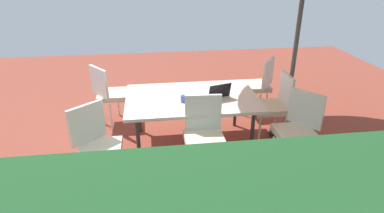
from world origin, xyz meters
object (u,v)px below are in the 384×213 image
dining_table (192,100)px  chair_northwest (298,127)px  chair_southwest (258,83)px  chair_northeast (97,143)px  chair_north (204,133)px  cup (184,99)px  chair_west (275,103)px  chair_southeast (109,92)px  laptop (217,94)px

dining_table → chair_northwest: (-1.21, 0.73, -0.12)m
chair_southwest → chair_northeast: 2.88m
dining_table → chair_north: chair_north is taller
chair_northeast → cup: size_ratio=10.50×
chair_west → chair_northeast: bearing=-69.4°
chair_northwest → chair_southeast: same height
chair_southwest → chair_northwest: 1.55m
dining_table → chair_northwest: size_ratio=1.82×
chair_north → chair_northeast: bearing=-171.9°
chair_northwest → cup: chair_northwest is taller
laptop → cup: size_ratio=4.04×
chair_west → laptop: 0.88m
laptop → cup: bearing=-4.3°
laptop → chair_northeast: bearing=8.8°
dining_table → chair_northwest: bearing=149.0°
dining_table → chair_southwest: (-1.22, -0.82, -0.12)m
chair_northwest → chair_north: bearing=-131.0°
chair_southwest → chair_southeast: same height
chair_northwest → chair_southwest: bearing=140.0°
chair_northwest → laptop: size_ratio=2.60×
dining_table → chair_northeast: chair_northeast is taller
chair_northwest → chair_north: size_ratio=1.00×
chair_west → dining_table: bearing=-87.5°
chair_northwest → cup: size_ratio=10.50×
cup → chair_southwest: bearing=-144.1°
chair_southeast → chair_west: 2.50m
chair_north → laptop: bearing=70.6°
chair_north → laptop: 0.74m
chair_north → laptop: size_ratio=2.60×
laptop → cup: laptop is taller
chair_northwest → chair_southeast: bearing=-161.4°
chair_northwest → chair_southeast: size_ratio=1.00×
chair_southwest → chair_southeast: 2.41m
dining_table → chair_west: size_ratio=1.82×
dining_table → chair_west: chair_west is taller
chair_northeast → chair_southeast: (0.01, -1.53, 0.00)m
cup → chair_southeast: bearing=-40.6°
chair_southwest → chair_northeast: (2.40, 1.60, 0.00)m
dining_table → chair_northeast: bearing=33.5°
chair_northwest → chair_southeast: (2.41, -1.48, 0.00)m
chair_northwest → chair_northeast: (2.39, 0.05, 0.00)m
chair_west → cup: 1.35m
dining_table → chair_southeast: chair_southeast is taller
chair_northwest → chair_north: same height
dining_table → chair_southeast: size_ratio=1.82×
chair_northeast → chair_north: bearing=-36.4°
chair_northwest → chair_west: 0.73m
dining_table → chair_north: 0.72m
chair_southwest → chair_west: bearing=36.4°
chair_southwest → chair_west: same height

